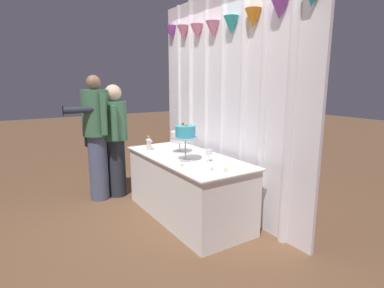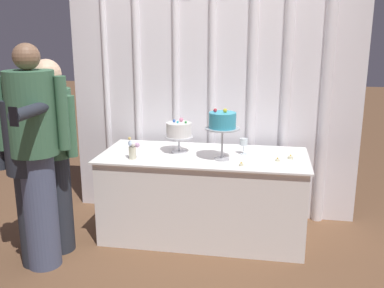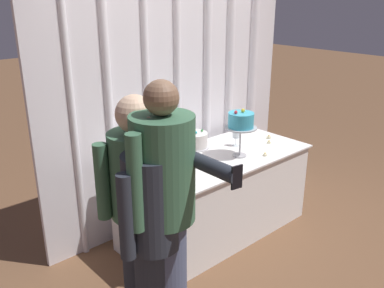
{
  "view_description": "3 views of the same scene",
  "coord_description": "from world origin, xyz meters",
  "px_view_note": "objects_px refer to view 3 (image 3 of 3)",
  "views": [
    {
      "loc": [
        3.03,
        -1.76,
        1.63
      ],
      "look_at": [
        -0.04,
        0.2,
        0.89
      ],
      "focal_mm": 28.94,
      "sensor_mm": 36.0,
      "label": 1
    },
    {
      "loc": [
        0.52,
        -3.47,
        1.77
      ],
      "look_at": [
        -0.13,
        0.24,
        0.8
      ],
      "focal_mm": 40.65,
      "sensor_mm": 36.0,
      "label": 2
    },
    {
      "loc": [
        -2.44,
        -2.31,
        2.14
      ],
      "look_at": [
        -0.21,
        0.18,
        0.9
      ],
      "focal_mm": 39.39,
      "sensor_mm": 36.0,
      "label": 3
    }
  ],
  "objects_px": {
    "guest_man_dark_suit": "(164,214)",
    "wine_glass": "(236,136)",
    "flower_vase": "(184,174)",
    "tealight_far_left": "(265,155)",
    "guest_girl_blue_dress": "(154,232)",
    "tealight_near_right": "(269,137)",
    "guest_man_pink_jacket": "(139,208)",
    "cake_table": "(215,195)",
    "cake_display_nearleft": "(195,141)",
    "cake_display_nearright": "(241,122)",
    "tealight_near_left": "(269,142)"
  },
  "relations": [
    {
      "from": "flower_vase",
      "to": "guest_man_pink_jacket",
      "type": "relative_size",
      "value": 0.12
    },
    {
      "from": "cake_display_nearright",
      "to": "cake_display_nearleft",
      "type": "bearing_deg",
      "value": 158.45
    },
    {
      "from": "tealight_near_right",
      "to": "guest_man_dark_suit",
      "type": "distance_m",
      "value": 2.03
    },
    {
      "from": "cake_display_nearright",
      "to": "flower_vase",
      "type": "relative_size",
      "value": 2.32
    },
    {
      "from": "cake_display_nearleft",
      "to": "tealight_near_right",
      "type": "distance_m",
      "value": 0.97
    },
    {
      "from": "cake_display_nearleft",
      "to": "tealight_far_left",
      "type": "height_order",
      "value": "cake_display_nearleft"
    },
    {
      "from": "flower_vase",
      "to": "tealight_near_right",
      "type": "relative_size",
      "value": 3.86
    },
    {
      "from": "tealight_near_right",
      "to": "wine_glass",
      "type": "bearing_deg",
      "value": 168.76
    },
    {
      "from": "tealight_near_right",
      "to": "guest_man_pink_jacket",
      "type": "height_order",
      "value": "guest_man_pink_jacket"
    },
    {
      "from": "cake_display_nearright",
      "to": "tealight_far_left",
      "type": "height_order",
      "value": "cake_display_nearright"
    },
    {
      "from": "flower_vase",
      "to": "tealight_far_left",
      "type": "distance_m",
      "value": 0.91
    },
    {
      "from": "tealight_far_left",
      "to": "guest_man_pink_jacket",
      "type": "height_order",
      "value": "guest_man_pink_jacket"
    },
    {
      "from": "cake_display_nearleft",
      "to": "tealight_near_right",
      "type": "height_order",
      "value": "cake_display_nearleft"
    },
    {
      "from": "wine_glass",
      "to": "tealight_far_left",
      "type": "xyz_separation_m",
      "value": [
        0.0,
        -0.35,
        -0.09
      ]
    },
    {
      "from": "guest_man_dark_suit",
      "to": "wine_glass",
      "type": "bearing_deg",
      "value": 28.45
    },
    {
      "from": "guest_man_pink_jacket",
      "to": "cake_display_nearright",
      "type": "bearing_deg",
      "value": 14.95
    },
    {
      "from": "tealight_far_left",
      "to": "cake_display_nearleft",
      "type": "bearing_deg",
      "value": 151.74
    },
    {
      "from": "cake_display_nearright",
      "to": "wine_glass",
      "type": "relative_size",
      "value": 3.1
    },
    {
      "from": "guest_man_pink_jacket",
      "to": "guest_girl_blue_dress",
      "type": "relative_size",
      "value": 1.04
    },
    {
      "from": "cake_display_nearright",
      "to": "guest_girl_blue_dress",
      "type": "bearing_deg",
      "value": -156.72
    },
    {
      "from": "guest_man_dark_suit",
      "to": "guest_girl_blue_dress",
      "type": "bearing_deg",
      "value": 173.03
    },
    {
      "from": "wine_glass",
      "to": "flower_vase",
      "type": "relative_size",
      "value": 0.75
    },
    {
      "from": "flower_vase",
      "to": "wine_glass",
      "type": "bearing_deg",
      "value": 18.63
    },
    {
      "from": "tealight_near_left",
      "to": "tealight_near_right",
      "type": "bearing_deg",
      "value": 39.06
    },
    {
      "from": "tealight_far_left",
      "to": "guest_girl_blue_dress",
      "type": "height_order",
      "value": "guest_girl_blue_dress"
    },
    {
      "from": "wine_glass",
      "to": "guest_girl_blue_dress",
      "type": "relative_size",
      "value": 0.09
    },
    {
      "from": "tealight_near_right",
      "to": "flower_vase",
      "type": "bearing_deg",
      "value": -170.15
    },
    {
      "from": "tealight_far_left",
      "to": "guest_man_pink_jacket",
      "type": "relative_size",
      "value": 0.02
    },
    {
      "from": "cake_table",
      "to": "flower_vase",
      "type": "xyz_separation_m",
      "value": [
        -0.56,
        -0.23,
        0.46
      ]
    },
    {
      "from": "cake_display_nearright",
      "to": "guest_man_pink_jacket",
      "type": "xyz_separation_m",
      "value": [
        -1.32,
        -0.35,
        -0.2
      ]
    },
    {
      "from": "wine_glass",
      "to": "flower_vase",
      "type": "bearing_deg",
      "value": -161.37
    },
    {
      "from": "tealight_near_left",
      "to": "tealight_near_right",
      "type": "distance_m",
      "value": 0.14
    },
    {
      "from": "cake_display_nearleft",
      "to": "cake_display_nearright",
      "type": "relative_size",
      "value": 0.7
    },
    {
      "from": "guest_man_pink_jacket",
      "to": "guest_man_dark_suit",
      "type": "bearing_deg",
      "value": -90.73
    },
    {
      "from": "wine_glass",
      "to": "tealight_near_left",
      "type": "bearing_deg",
      "value": -30.04
    },
    {
      "from": "guest_girl_blue_dress",
      "to": "cake_table",
      "type": "bearing_deg",
      "value": 30.58
    },
    {
      "from": "tealight_near_right",
      "to": "guest_man_pink_jacket",
      "type": "xyz_separation_m",
      "value": [
        -1.88,
        -0.47,
        0.1
      ]
    },
    {
      "from": "guest_man_dark_suit",
      "to": "guest_girl_blue_dress",
      "type": "height_order",
      "value": "guest_man_dark_suit"
    },
    {
      "from": "cake_table",
      "to": "cake_display_nearleft",
      "type": "bearing_deg",
      "value": 171.89
    },
    {
      "from": "flower_vase",
      "to": "guest_man_dark_suit",
      "type": "xyz_separation_m",
      "value": [
        -0.59,
        -0.5,
        0.1
      ]
    },
    {
      "from": "cake_table",
      "to": "flower_vase",
      "type": "height_order",
      "value": "flower_vase"
    },
    {
      "from": "tealight_near_left",
      "to": "tealight_near_right",
      "type": "height_order",
      "value": "tealight_near_right"
    },
    {
      "from": "guest_man_dark_suit",
      "to": "flower_vase",
      "type": "bearing_deg",
      "value": 40.57
    },
    {
      "from": "tealight_near_left",
      "to": "guest_man_pink_jacket",
      "type": "distance_m",
      "value": 1.82
    },
    {
      "from": "cake_table",
      "to": "guest_man_pink_jacket",
      "type": "bearing_deg",
      "value": -157.51
    },
    {
      "from": "guest_man_dark_suit",
      "to": "cake_table",
      "type": "bearing_deg",
      "value": 32.41
    },
    {
      "from": "tealight_near_right",
      "to": "cake_display_nearright",
      "type": "bearing_deg",
      "value": -167.91
    },
    {
      "from": "cake_table",
      "to": "tealight_near_right",
      "type": "distance_m",
      "value": 0.83
    },
    {
      "from": "cake_display_nearleft",
      "to": "flower_vase",
      "type": "xyz_separation_m",
      "value": [
        -0.34,
        -0.26,
        -0.11
      ]
    },
    {
      "from": "cake_display_nearleft",
      "to": "flower_vase",
      "type": "height_order",
      "value": "cake_display_nearleft"
    }
  ]
}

